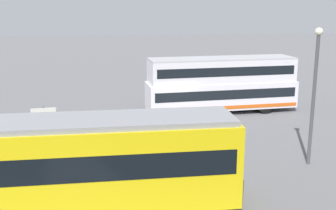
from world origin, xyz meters
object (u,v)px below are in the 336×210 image
pedestrian_near_railing (86,126)px  info_sign (44,122)px  double_decker_bus (221,84)px  pedestrian_crossing (206,152)px  tram_yellow (53,165)px  street_lamp (314,86)px

pedestrian_near_railing → info_sign: (1.84, 1.86, 0.80)m
double_decker_bus → pedestrian_crossing: double_decker_bus is taller
pedestrian_crossing → info_sign: size_ratio=0.62×
tram_yellow → pedestrian_near_railing: (-0.58, -7.73, -0.80)m
pedestrian_near_railing → street_lamp: 11.83m
pedestrian_near_railing → street_lamp: (-10.65, 4.36, 2.76)m
pedestrian_near_railing → street_lamp: street_lamp is taller
pedestrian_near_railing → pedestrian_crossing: (-5.64, 4.60, -0.08)m
pedestrian_near_railing → tram_yellow: bearing=85.7°
pedestrian_near_railing → pedestrian_crossing: bearing=140.8°
pedestrian_near_railing → double_decker_bus: bearing=-146.6°
double_decker_bus → pedestrian_near_railing: 10.73m
pedestrian_near_railing → street_lamp: size_ratio=0.27×
tram_yellow → street_lamp: street_lamp is taller
double_decker_bus → pedestrian_near_railing: bearing=33.4°
info_sign → pedestrian_near_railing: bearing=-134.7°
pedestrian_crossing → street_lamp: bearing=-177.2°
tram_yellow → pedestrian_crossing: (-6.22, -3.13, -0.88)m
pedestrian_crossing → tram_yellow: bearing=26.7°
double_decker_bus → tram_yellow: (9.50, 13.62, -0.16)m
pedestrian_crossing → info_sign: info_sign is taller
info_sign → pedestrian_crossing: bearing=159.8°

